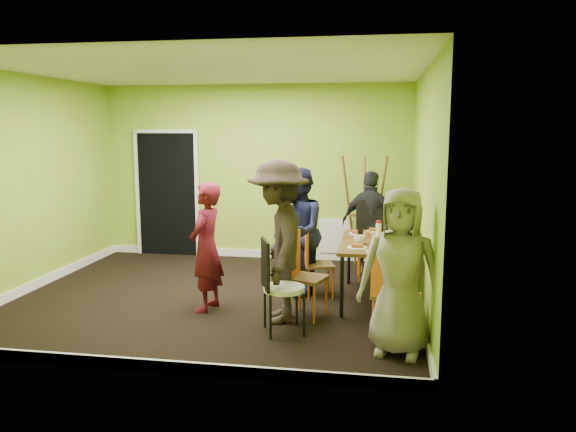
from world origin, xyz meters
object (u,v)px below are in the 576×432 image
object	(u,v)px
chair_left_near	(300,269)
person_back_end	(371,223)
thermos	(378,232)
person_standing	(206,247)
person_front_end	(400,272)
dining_table	(378,246)
chair_left_far	(313,259)
easel	(364,213)
chair_bentwood	(277,282)
blue_bottle	(398,239)
person_left_near	(279,241)
orange_bottle	(368,234)
chair_back_end	(372,223)
chair_front_end	(393,289)
person_left_far	(298,232)

from	to	relation	value
chair_left_near	person_back_end	world-z (taller)	person_back_end
chair_left_near	thermos	world-z (taller)	thermos
person_standing	person_front_end	bearing A→B (deg)	73.96
dining_table	chair_left_far	distance (m)	0.83
chair_left_far	easel	bearing A→B (deg)	143.45
dining_table	chair_bentwood	xyz separation A→B (m)	(-1.02, -1.28, -0.15)
chair_bentwood	person_front_end	bearing A→B (deg)	53.53
chair_left_far	chair_left_near	bearing A→B (deg)	-20.45
blue_bottle	person_left_near	distance (m)	1.41
chair_bentwood	thermos	world-z (taller)	chair_bentwood
orange_bottle	person_left_near	size ratio (longest dim) A/B	0.04
person_standing	person_left_near	bearing A→B (deg)	83.08
chair_bentwood	person_front_end	distance (m)	1.29
chair_back_end	dining_table	bearing A→B (deg)	89.12
chair_left_near	orange_bottle	size ratio (longest dim) A/B	11.99
chair_back_end	chair_front_end	xyz separation A→B (m)	(0.26, -2.52, -0.23)
chair_bentwood	person_left_far	size ratio (longest dim) A/B	0.61
orange_bottle	person_standing	bearing A→B (deg)	-153.93
chair_bentwood	person_front_end	xyz separation A→B (m)	(1.23, -0.34, 0.24)
chair_front_end	person_standing	size ratio (longest dim) A/B	0.64
easel	chair_left_near	bearing A→B (deg)	-105.21
blue_bottle	person_front_end	xyz separation A→B (m)	(-0.01, -1.27, -0.06)
easel	person_left_far	bearing A→B (deg)	-117.36
chair_left_near	person_standing	xyz separation A→B (m)	(-1.11, 0.04, 0.21)
person_standing	person_front_end	world-z (taller)	person_front_end
chair_back_end	orange_bottle	bearing A→B (deg)	82.70
chair_back_end	person_back_end	xyz separation A→B (m)	(-0.01, 0.11, -0.02)
person_left_far	chair_front_end	bearing A→B (deg)	30.69
chair_back_end	person_left_far	xyz separation A→B (m)	(-0.91, -1.10, 0.04)
person_left_far	chair_back_end	bearing A→B (deg)	131.65
person_left_near	person_back_end	distance (m)	2.41
chair_left_far	person_left_near	world-z (taller)	person_left_near
thermos	person_left_far	distance (m)	1.01
blue_bottle	orange_bottle	xyz separation A→B (m)	(-0.35, 0.58, -0.06)
person_front_end	orange_bottle	bearing A→B (deg)	111.03
dining_table	person_left_near	xyz separation A→B (m)	(-1.07, -0.89, 0.20)
easel	thermos	bearing A→B (deg)	-82.03
chair_left_far	thermos	world-z (taller)	thermos
chair_front_end	thermos	distance (m)	1.37
chair_back_end	person_standing	world-z (taller)	person_standing
person_left_far	person_back_end	bearing A→B (deg)	134.73
person_front_end	person_back_end	bearing A→B (deg)	106.97
chair_left_far	person_back_end	size ratio (longest dim) A/B	0.58
person_left_far	person_left_near	distance (m)	1.00
dining_table	person_back_end	xyz separation A→B (m)	(-0.11, 1.31, 0.06)
thermos	person_standing	distance (m)	2.07
chair_bentwood	person_left_near	world-z (taller)	person_left_near
easel	chair_front_end	bearing A→B (deg)	-82.47
dining_table	person_back_end	distance (m)	1.32
chair_back_end	chair_bentwood	world-z (taller)	chair_back_end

